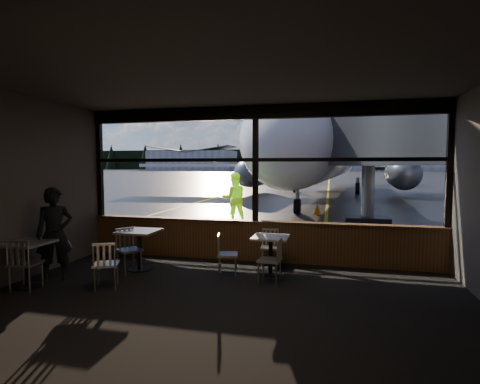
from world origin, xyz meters
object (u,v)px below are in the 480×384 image
at_px(chair_left_s, 26,264).
at_px(cone_nose, 317,209).
at_px(cafe_table_mid, 139,250).
at_px(chair_near_e, 270,261).
at_px(chair_near_n, 270,248).
at_px(chair_mid_w, 129,251).
at_px(cafe_table_near, 270,255).
at_px(chair_near_w, 228,255).
at_px(cafe_table_left, 28,264).
at_px(airliner, 326,119).
at_px(jet_bridge, 389,157).
at_px(cone_wing, 257,191).
at_px(passenger, 55,234).
at_px(ground_crew, 234,199).
at_px(chair_mid_s, 106,265).

height_order(chair_left_s, cone_nose, chair_left_s).
height_order(cafe_table_mid, chair_near_e, chair_near_e).
bearing_deg(chair_left_s, chair_near_n, 23.84).
relative_size(chair_mid_w, cone_nose, 1.88).
bearing_deg(chair_near_n, cafe_table_near, 94.82).
bearing_deg(chair_near_w, cafe_table_near, 95.79).
height_order(cafe_table_left, chair_near_w, chair_near_w).
height_order(airliner, jet_bridge, airliner).
bearing_deg(chair_left_s, chair_near_e, 9.68).
bearing_deg(cone_wing, jet_bridge, -62.69).
distance_m(cafe_table_near, cafe_table_left, 4.47).
xyz_separation_m(chair_mid_w, passenger, (-1.08, -0.80, 0.43)).
distance_m(chair_near_w, chair_left_s, 3.59).
bearing_deg(cafe_table_near, chair_near_w, -160.66).
relative_size(chair_near_n, cone_wing, 1.86).
bearing_deg(chair_near_w, jet_bridge, 136.39).
bearing_deg(passenger, chair_near_n, -14.90).
relative_size(cafe_table_near, chair_mid_w, 0.86).
relative_size(jet_bridge, chair_near_e, 13.30).
height_order(airliner, cafe_table_near, airliner).
bearing_deg(cafe_table_left, passenger, 64.93).
relative_size(airliner, chair_mid_w, 42.05).
bearing_deg(chair_near_n, cone_wing, -83.81).
bearing_deg(cafe_table_near, chair_mid_w, -169.25).
bearing_deg(ground_crew, chair_near_e, 85.15).
height_order(cafe_table_near, cone_wing, cafe_table_near).
distance_m(ground_crew, cone_nose, 4.67).
relative_size(airliner, cone_wing, 87.06).
bearing_deg(cafe_table_near, jet_bridge, 64.39).
bearing_deg(cafe_table_left, chair_near_e, 16.27).
relative_size(jet_bridge, chair_left_s, 12.25).
relative_size(cafe_table_left, chair_near_n, 1.01).
height_order(cafe_table_near, chair_left_s, chair_left_s).
bearing_deg(jet_bridge, chair_near_w, -120.07).
bearing_deg(chair_mid_w, passenger, -18.48).
height_order(airliner, chair_mid_w, airliner).
bearing_deg(cafe_table_mid, cafe_table_left, -133.92).
relative_size(ground_crew, cone_nose, 3.99).
bearing_deg(cone_wing, chair_left_s, -89.26).
bearing_deg(passenger, chair_mid_s, -51.65).
bearing_deg(cafe_table_near, chair_near_n, 100.34).
height_order(chair_near_e, cone_wing, chair_near_e).
relative_size(airliner, cafe_table_near, 49.13).
bearing_deg(ground_crew, airliner, -125.25).
relative_size(chair_mid_w, chair_left_s, 0.98).
xyz_separation_m(airliner, chair_near_n, (-0.85, -21.92, -5.38)).
height_order(cafe_table_mid, passenger, passenger).
bearing_deg(ground_crew, chair_mid_w, 61.24).
distance_m(cafe_table_mid, passenger, 1.63).
height_order(chair_near_n, passenger, passenger).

